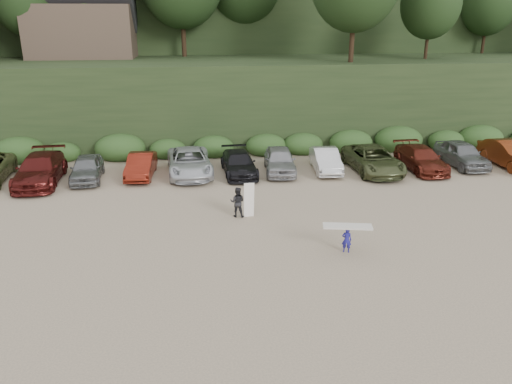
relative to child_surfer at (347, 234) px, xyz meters
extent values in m
plane|color=tan|center=(-2.64, 1.13, -0.81)|extent=(120.00, 120.00, 0.00)
cube|color=black|center=(-2.64, 23.13, 2.19)|extent=(80.00, 14.00, 6.00)
cube|color=black|center=(-2.64, 41.13, 7.19)|extent=(90.00, 30.00, 16.00)
cube|color=#2B491E|center=(-3.19, 15.63, -0.21)|extent=(46.20, 2.00, 1.20)
cube|color=brown|center=(-14.64, 25.13, 7.19)|extent=(8.00, 6.00, 4.00)
imported|color=#4C1311|center=(-15.01, 10.77, 0.01)|extent=(2.57, 5.75, 1.64)
imported|color=slate|center=(-12.46, 11.06, -0.09)|extent=(1.98, 4.33, 1.44)
imported|color=maroon|center=(-9.36, 11.37, -0.12)|extent=(1.66, 4.26, 1.38)
imported|color=silver|center=(-6.47, 11.47, -0.03)|extent=(2.97, 5.74, 1.55)
imported|color=black|center=(-3.49, 11.15, -0.13)|extent=(2.18, 4.78, 1.36)
imported|color=#9A999E|center=(-0.94, 11.26, -0.03)|extent=(2.21, 4.69, 1.55)
imported|color=silver|center=(1.94, 11.19, -0.10)|extent=(1.76, 4.36, 1.41)
imported|color=#4F5732|center=(4.84, 10.75, -0.03)|extent=(2.84, 5.71, 1.56)
imported|color=maroon|center=(7.94, 10.76, -0.09)|extent=(2.21, 5.03, 1.44)
imported|color=slate|center=(10.91, 11.27, -0.01)|extent=(2.06, 4.75, 1.60)
imported|color=#67280F|center=(13.92, 10.79, 0.02)|extent=(1.85, 5.03, 1.65)
imported|color=navy|center=(0.00, 0.00, -0.27)|extent=(0.46, 0.37, 1.08)
cube|color=silver|center=(0.00, 0.00, 0.34)|extent=(2.05, 0.92, 0.08)
imported|color=black|center=(-4.12, 4.36, -0.06)|extent=(0.85, 0.74, 1.49)
cube|color=white|center=(-3.58, 4.21, 0.07)|extent=(0.51, 0.29, 1.75)
camera|label=1|loc=(-5.83, -17.98, 8.39)|focal=35.00mm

